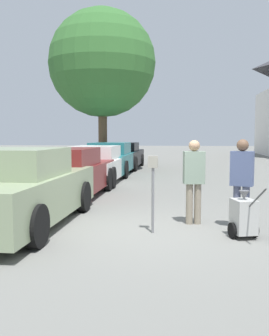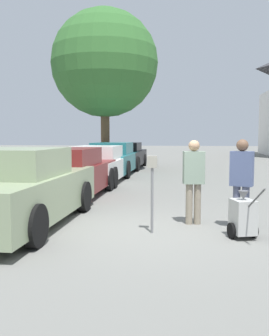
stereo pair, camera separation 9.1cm
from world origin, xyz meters
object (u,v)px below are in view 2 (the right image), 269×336
parking_meter (152,180)px  parked_car_black (125,156)px  equipment_cart (243,217)px  parked_car_white (98,165)px  parked_car_teal (113,159)px  parked_car_maroon (68,175)px  person_supervisor (242,178)px  person_worker (194,177)px  parked_car_sage (19,190)px

parking_meter → parked_car_black: bearing=101.2°
parked_car_black → equipment_cart: 14.53m
parked_car_white → parking_meter: (2.71, -7.22, 0.33)m
parked_car_teal → equipment_cart: 11.23m
parked_car_maroon → equipment_cart: 5.64m
person_supervisor → equipment_cart: (-0.06, -0.65, -0.60)m
parked_car_maroon → person_worker: bearing=-37.2°
parked_car_maroon → person_supervisor: bearing=-33.9°
parked_car_teal → parked_car_white: bearing=-89.9°
parking_meter → person_worker: person_worker is taller
parking_meter → parked_car_teal: bearing=104.9°
person_supervisor → person_worker: bearing=0.7°
parked_car_sage → person_worker: 3.53m
parked_car_white → person_supervisor: 8.02m
parked_car_teal → parked_car_maroon: bearing=-89.9°
parked_car_teal → parking_meter: (2.71, -10.21, 0.29)m
parked_car_maroon → parked_car_teal: size_ratio=1.02×
parking_meter → equipment_cart: parking_meter is taller
parked_car_teal → parked_car_black: size_ratio=1.00×
parked_car_maroon → equipment_cart: bearing=-39.7°
parked_car_sage → parked_car_white: (-0.00, 6.97, -0.06)m
parking_meter → parked_car_white: bearing=110.6°
person_supervisor → parked_car_teal: bearing=-46.6°
parked_car_teal → parked_car_black: 3.51m
parked_car_white → person_worker: size_ratio=2.89×
parked_car_black → person_supervisor: person_supervisor is taller
parked_car_sage → parked_car_maroon: (-0.00, 3.21, -0.03)m
parking_meter → equipment_cart: (1.62, -0.15, -0.61)m
parked_car_sage → parked_car_black: (-0.00, 13.47, -0.05)m
parked_car_black → equipment_cart: size_ratio=5.20×
person_supervisor → parked_car_maroon: bearing=-14.8°
parked_car_white → person_worker: person_worker is taller
parked_car_sage → parked_car_maroon: size_ratio=0.89×
parking_meter → person_worker: 1.12m
parked_car_white → person_supervisor: (4.38, -6.71, 0.32)m
parked_car_teal → equipment_cart: parked_car_teal is taller
parked_car_maroon → equipment_cart: parked_car_maroon is taller
parked_car_maroon → person_worker: size_ratio=3.08×
parked_car_maroon → person_supervisor: 5.29m
parked_car_black → person_supervisor: bearing=-71.6°
parked_car_black → parked_car_white: bearing=-89.9°
parked_car_white → parked_car_black: parked_car_black is taller
parked_car_sage → parked_car_teal: 9.96m
parked_car_sage → parked_car_black: 13.47m
parked_car_white → parking_meter: bearing=-69.4°
parked_car_maroon → parked_car_teal: 6.75m
parked_car_teal → parking_meter: size_ratio=3.62×
parked_car_maroon → person_worker: 4.38m
parked_car_black → person_supervisor: size_ratio=3.00×
parked_car_teal → parking_meter: bearing=-75.1°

